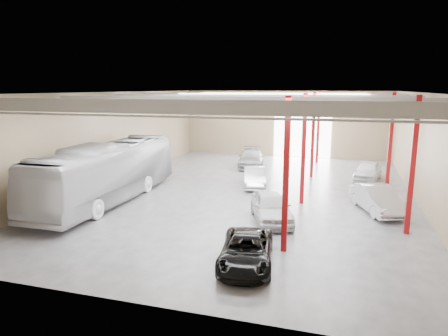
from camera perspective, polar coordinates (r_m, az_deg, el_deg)
The scene contains 8 objects.
depot_shell at distance 28.41m, azimuth 4.47°, elevation 6.63°, with size 22.12×32.12×7.06m.
coach_bus at distance 27.10m, azimuth -16.27°, elevation -0.58°, with size 3.20×13.69×3.81m, color silver.
black_sedan at distance 17.02m, azimuth 3.20°, elevation -11.70°, with size 2.14×4.65×1.29m, color black.
car_row_a at distance 22.46m, azimuth 6.74°, elevation -5.48°, with size 1.95×4.86×1.66m, color silver.
car_row_b at distance 30.08m, azimuth 4.39°, elevation -1.28°, with size 1.55×4.44×1.46m, color silver.
car_row_c at distance 37.66m, azimuth 3.92°, elevation 1.41°, with size 2.26×5.57×1.62m, color gray.
car_right_near at distance 25.60m, azimuth 21.04°, elevation -4.15°, with size 1.68×4.81×1.58m, color silver.
car_right_far at distance 34.06m, azimuth 19.86°, elevation -0.39°, with size 1.79×4.45×1.51m, color white.
Camera 1 is at (6.05, -27.21, 7.31)m, focal length 32.00 mm.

